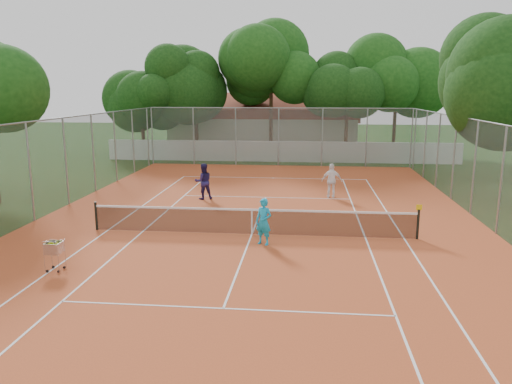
# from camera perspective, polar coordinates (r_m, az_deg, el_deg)

# --- Properties ---
(ground) EXTENTS (120.00, 120.00, 0.00)m
(ground) POSITION_cam_1_polar(r_m,az_deg,el_deg) (18.45, -0.47, -4.90)
(ground) COLOR #15340E
(ground) RESTS_ON ground
(court_pad) EXTENTS (18.00, 34.00, 0.02)m
(court_pad) POSITION_cam_1_polar(r_m,az_deg,el_deg) (18.45, -0.47, -4.87)
(court_pad) COLOR #B74C23
(court_pad) RESTS_ON ground
(court_lines) EXTENTS (10.98, 23.78, 0.01)m
(court_lines) POSITION_cam_1_polar(r_m,az_deg,el_deg) (18.45, -0.47, -4.83)
(court_lines) COLOR white
(court_lines) RESTS_ON court_pad
(tennis_net) EXTENTS (11.88, 0.10, 0.98)m
(tennis_net) POSITION_cam_1_polar(r_m,az_deg,el_deg) (18.31, -0.47, -3.37)
(tennis_net) COLOR black
(tennis_net) RESTS_ON court_pad
(perimeter_fence) EXTENTS (18.00, 34.00, 4.00)m
(perimeter_fence) POSITION_cam_1_polar(r_m,az_deg,el_deg) (17.98, -0.48, 1.22)
(perimeter_fence) COLOR slate
(perimeter_fence) RESTS_ON ground
(boundary_wall) EXTENTS (26.00, 0.30, 1.50)m
(boundary_wall) POSITION_cam_1_polar(r_m,az_deg,el_deg) (36.91, 2.75, 4.64)
(boundary_wall) COLOR white
(boundary_wall) RESTS_ON ground
(clubhouse) EXTENTS (16.40, 9.00, 4.40)m
(clubhouse) POSITION_cam_1_polar(r_m,az_deg,el_deg) (46.85, 0.97, 7.93)
(clubhouse) COLOR beige
(clubhouse) RESTS_ON ground
(tropical_trees) EXTENTS (29.00, 19.00, 10.00)m
(tropical_trees) POSITION_cam_1_polar(r_m,az_deg,el_deg) (39.63, 3.05, 11.28)
(tropical_trees) COLOR black
(tropical_trees) RESTS_ON ground
(player_near) EXTENTS (0.70, 0.60, 1.61)m
(player_near) POSITION_cam_1_polar(r_m,az_deg,el_deg) (17.06, 0.88, -3.40)
(player_near) COLOR #18A0CF
(player_near) RESTS_ON court_pad
(player_far_left) EXTENTS (1.04, 0.94, 1.74)m
(player_far_left) POSITION_cam_1_polar(r_m,az_deg,el_deg) (24.22, -6.03, 1.21)
(player_far_left) COLOR #221B51
(player_far_left) RESTS_ON court_pad
(player_far_right) EXTENTS (1.00, 0.44, 1.69)m
(player_far_right) POSITION_cam_1_polar(r_m,az_deg,el_deg) (24.73, 8.65, 1.30)
(player_far_right) COLOR white
(player_far_right) RESTS_ON court_pad
(ball_hopper) EXTENTS (0.56, 0.56, 0.96)m
(ball_hopper) POSITION_cam_1_polar(r_m,az_deg,el_deg) (15.83, -22.02, -6.72)
(ball_hopper) COLOR silver
(ball_hopper) RESTS_ON court_pad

